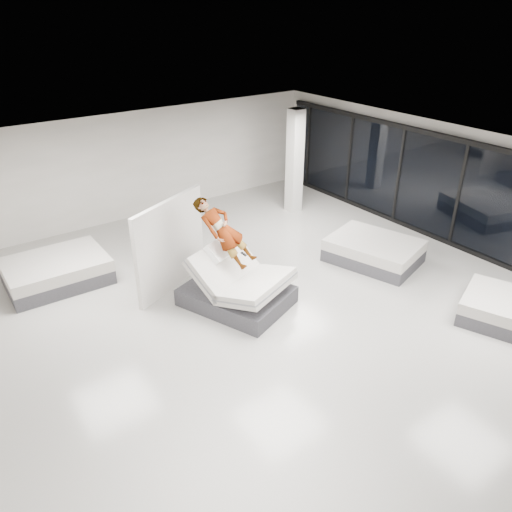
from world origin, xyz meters
The scene contains 9 objects.
room centered at (0.00, 0.00, 1.60)m, with size 14.00×14.04×3.20m.
hero_bed centered at (-0.54, 0.94, 0.43)m, with size 2.33×2.66×1.43m.
person centered at (-0.66, 1.25, 1.38)m, with size 0.64×0.42×1.76m, color slate.
remote centered at (-0.33, 1.00, 1.16)m, with size 0.05×0.14×0.03m, color black.
divider_panel centered at (-1.33, 2.48, 1.08)m, with size 2.37×0.11×2.16m, color silver.
flat_bed_right_far centered at (3.44, 0.58, 0.30)m, with size 2.18×2.55×0.60m.
flat_bed_left_far centered at (-3.51, 4.24, 0.31)m, with size 2.29×1.74×0.62m.
column centered at (4.00, 4.50, 1.60)m, with size 0.40×0.40×3.20m, color beige.
storefront_glazing centered at (5.90, 0.00, 1.45)m, with size 0.12×13.40×2.92m.
Camera 1 is at (-5.72, -6.93, 6.09)m, focal length 35.00 mm.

